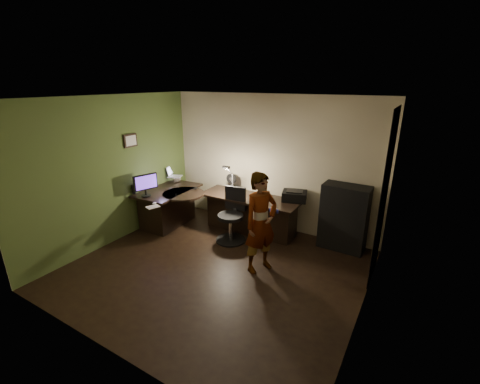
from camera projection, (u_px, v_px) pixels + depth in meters
The scene contains 27 objects.
floor at pixel (215, 269), 5.26m from camera, with size 4.50×4.00×0.01m, color black.
ceiling at pixel (210, 98), 4.37m from camera, with size 4.50×4.00×0.01m, color silver.
wall_back at pixel (271, 163), 6.45m from camera, with size 4.50×0.01×2.70m, color #C1B492.
wall_front at pixel (97, 248), 3.19m from camera, with size 4.50×0.01×2.70m, color #C1B492.
wall_left at pixel (113, 171), 5.90m from camera, with size 0.01×4.00×2.70m, color #C1B492.
wall_right at pixel (372, 224), 3.73m from camera, with size 0.01×4.00×2.70m, color #C1B492.
green_wall_overlay at pixel (113, 171), 5.89m from camera, with size 0.00×4.00×2.70m, color #495F2A.
arched_doorway at pixel (384, 198), 4.69m from camera, with size 0.01×0.90×2.60m, color black.
french_door at pixel (357, 268), 3.39m from camera, with size 0.02×0.92×2.10m, color white.
framed_picture at pixel (130, 141), 6.08m from camera, with size 0.04×0.30×0.25m, color black.
desk_left at pixel (169, 207), 6.78m from camera, with size 0.84×1.36×0.79m, color black.
desk_right at pixel (249, 215), 6.45m from camera, with size 2.01×0.70×0.75m, color black.
cabinet at pixel (344, 217), 5.75m from camera, with size 0.80×0.40×1.21m, color black.
laptop_stand at pixel (174, 178), 7.17m from camera, with size 0.24×0.20×0.10m, color silver.
laptop at pixel (175, 172), 7.10m from camera, with size 0.31×0.29×0.22m, color silver.
monitor at pixel (145, 188), 6.19m from camera, with size 0.10×0.48×0.32m, color black.
mouse at pixel (154, 203), 5.82m from camera, with size 0.06×0.09×0.03m, color silver.
phone at pixel (196, 188), 6.68m from camera, with size 0.06×0.13×0.01m, color black.
pen at pixel (176, 195), 6.27m from camera, with size 0.01×0.13×0.01m, color black.
speaker at pixel (134, 189), 6.33m from camera, with size 0.07×0.07×0.19m, color black.
notepad at pixel (153, 207), 5.68m from camera, with size 0.16×0.22×0.01m, color silver.
desk_fan at pixel (232, 181), 6.74m from camera, with size 0.22×0.12×0.34m, color black.
headphones at pixel (274, 210), 5.57m from camera, with size 0.17×0.07×0.08m, color navy.
printer at pixel (294, 195), 6.11m from camera, with size 0.45×0.35×0.20m, color black.
desk_lamp at pixel (232, 178), 6.43m from camera, with size 0.16×0.30×0.65m, color black.
office_chair at pixel (230, 216), 6.03m from camera, with size 0.57×0.57×1.03m, color black.
person at pixel (261, 223), 5.01m from camera, with size 0.59×0.39×1.64m, color #D8A88C.
Camera 1 is at (2.66, -3.71, 2.92)m, focal length 24.00 mm.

